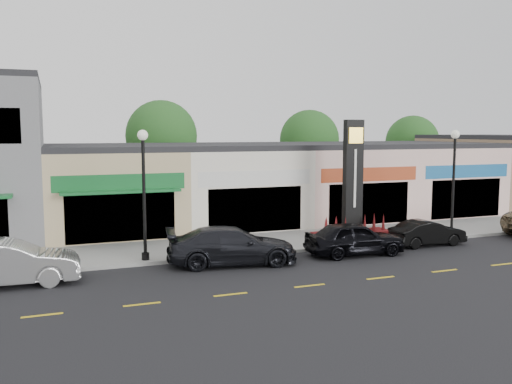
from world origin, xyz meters
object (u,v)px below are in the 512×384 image
lamp_east_near (454,172)px  car_dark_sedan (232,246)px  car_black_sedan (355,238)px  car_black_conv (428,233)px  car_white_van (7,263)px  lamp_west_near (144,181)px  pylon_sign (353,195)px

lamp_east_near → car_dark_sedan: lamp_east_near is taller
car_black_sedan → car_black_conv: (4.43, 0.55, -0.15)m
lamp_east_near → car_white_van: 21.42m
lamp_west_near → pylon_sign: bearing=8.8°
pylon_sign → car_black_conv: bearing=-49.3°
pylon_sign → car_dark_sedan: (-7.62, -3.15, -1.48)m
lamp_east_near → car_black_conv: 3.98m
car_dark_sedan → car_black_sedan: bearing=-84.1°
car_black_conv → car_white_van: bearing=91.6°
pylon_sign → car_white_van: 16.60m
car_black_sedan → lamp_east_near: bearing=-72.1°
lamp_east_near → car_white_van: lamp_east_near is taller
lamp_west_near → car_black_sedan: bearing=-11.0°
lamp_east_near → lamp_west_near: bearing=180.0°
pylon_sign → car_black_conv: 4.19m
lamp_east_near → car_dark_sedan: 12.98m
car_black_sedan → car_black_conv: bearing=-79.3°
lamp_west_near → car_black_sedan: size_ratio=1.22×
lamp_west_near → car_black_sedan: 9.64m
lamp_east_near → car_white_van: (-21.19, -1.64, -2.65)m
lamp_west_near → car_dark_sedan: size_ratio=1.00×
lamp_west_near → car_black_conv: lamp_west_near is taller
lamp_east_near → car_black_sedan: 7.64m
pylon_sign → car_black_sedan: bearing=-119.0°
car_dark_sedan → car_black_conv: (10.12, 0.23, -0.17)m
car_black_sedan → pylon_sign: bearing=-25.5°
lamp_east_near → car_black_sedan: (-6.92, -1.77, -2.71)m
lamp_west_near → lamp_east_near: same height
car_dark_sedan → car_black_sedan: size_ratio=1.21×
lamp_west_near → car_black_sedan: (9.08, -1.77, -2.71)m
lamp_east_near → car_black_conv: size_ratio=1.45×
car_white_van → car_dark_sedan: size_ratio=0.92×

